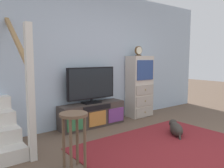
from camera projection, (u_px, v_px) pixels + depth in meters
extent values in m
plane|color=brown|center=(202.00, 161.00, 3.02)|extent=(20.00, 20.00, 0.00)
cube|color=#A8BCD1|center=(97.00, 58.00, 4.80)|extent=(6.40, 0.12, 2.70)
cube|color=maroon|center=(166.00, 147.00, 3.49)|extent=(2.60, 1.80, 0.01)
cube|color=#423833|center=(92.00, 115.00, 4.54)|extent=(1.35, 0.36, 0.46)
cube|color=#337042|center=(77.00, 123.00, 4.12)|extent=(0.38, 0.02, 0.28)
cube|color=#BC7533|center=(98.00, 119.00, 4.40)|extent=(0.38, 0.02, 0.28)
cube|color=#70387F|center=(116.00, 115.00, 4.67)|extent=(0.38, 0.02, 0.28)
cube|color=black|center=(98.00, 108.00, 4.37)|extent=(0.61, 0.02, 0.09)
cube|color=black|center=(92.00, 102.00, 4.53)|extent=(0.36, 0.22, 0.02)
cylinder|color=black|center=(91.00, 100.00, 4.52)|extent=(0.05, 0.05, 0.06)
cube|color=black|center=(91.00, 83.00, 4.49)|extent=(1.05, 0.05, 0.62)
cube|color=black|center=(92.00, 83.00, 4.46)|extent=(1.00, 0.01, 0.57)
cube|color=beige|center=(139.00, 86.00, 5.29)|extent=(0.58, 0.34, 1.39)
cube|color=#ADA497|center=(145.00, 112.00, 5.21)|extent=(0.53, 0.02, 0.21)
sphere|color=olive|center=(145.00, 112.00, 5.20)|extent=(0.03, 0.03, 0.03)
cube|color=#ADA497|center=(145.00, 101.00, 5.18)|extent=(0.53, 0.02, 0.21)
sphere|color=olive|center=(145.00, 101.00, 5.17)|extent=(0.03, 0.03, 0.03)
cube|color=#ADA497|center=(145.00, 90.00, 5.15)|extent=(0.53, 0.02, 0.21)
sphere|color=olive|center=(146.00, 90.00, 5.14)|extent=(0.03, 0.03, 0.03)
cube|color=#2D4784|center=(145.00, 70.00, 5.10)|extent=(0.49, 0.02, 0.44)
cube|color=#4C3823|center=(138.00, 55.00, 5.15)|extent=(0.12, 0.08, 0.02)
cylinder|color=brown|center=(138.00, 50.00, 5.14)|extent=(0.19, 0.04, 0.19)
cylinder|color=beige|center=(139.00, 50.00, 5.12)|extent=(0.16, 0.01, 0.16)
cube|color=silver|center=(30.00, 93.00, 2.96)|extent=(0.09, 0.09, 1.80)
cube|color=#9E7547|center=(14.00, 34.00, 3.37)|extent=(0.06, 1.33, 0.99)
cylinder|color=brown|center=(71.00, 147.00, 2.64)|extent=(0.04, 0.04, 0.67)
cylinder|color=brown|center=(85.00, 143.00, 2.76)|extent=(0.04, 0.04, 0.67)
cylinder|color=brown|center=(64.00, 142.00, 2.79)|extent=(0.04, 0.04, 0.67)
cylinder|color=brown|center=(77.00, 139.00, 2.90)|extent=(0.04, 0.04, 0.67)
cylinder|color=brown|center=(74.00, 114.00, 2.73)|extent=(0.34, 0.34, 0.03)
ellipsoid|color=#332D28|center=(176.00, 129.00, 4.02)|extent=(0.43, 0.47, 0.22)
sphere|color=#332D28|center=(173.00, 123.00, 4.22)|extent=(0.15, 0.15, 0.15)
cylinder|color=#332D28|center=(180.00, 135.00, 3.81)|extent=(0.09, 0.10, 0.16)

